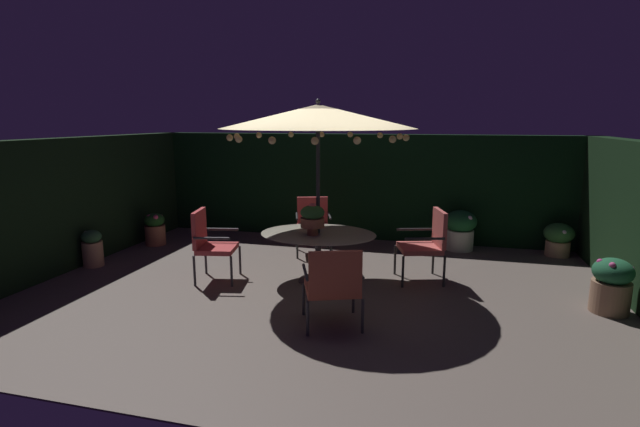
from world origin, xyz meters
The scene contains 15 objects.
ground_plane centered at (0.00, 0.00, -0.01)m, with size 8.63×6.50×0.02m, color #60544D.
hedge_backdrop_rear centered at (0.00, 3.10, 1.04)m, with size 8.63×0.30×2.08m, color black.
hedge_backdrop_left centered at (-4.16, 0.00, 1.04)m, with size 0.30×6.50×2.08m, color black.
patio_dining_table centered at (-0.09, 0.27, 0.61)m, with size 1.70×1.34×0.74m.
patio_umbrella centered at (-0.09, 0.27, 2.39)m, with size 2.75×2.75×2.64m.
centerpiece_planter centered at (-0.14, 0.12, 1.00)m, with size 0.34×0.34×0.46m.
patio_chair_north centered at (-1.66, -0.05, 0.60)m, with size 0.68×0.70×1.06m.
patio_chair_northeast centered at (0.48, -1.23, 0.54)m, with size 0.82×0.80×0.96m.
patio_chair_east centered at (1.45, 0.73, 0.61)m, with size 0.77×0.77×1.06m.
patio_chair_southeast centered at (-0.59, 1.79, 0.56)m, with size 0.77×0.77×0.98m.
potted_plant_right_far centered at (-3.64, 1.54, 0.32)m, with size 0.38×0.38×0.61m.
potted_plant_back_center centered at (1.98, 2.62, 0.40)m, with size 0.58×0.58×0.73m.
potted_plant_left_far centered at (3.70, 0.07, 0.36)m, with size 0.47×0.47×0.69m.
potted_plant_left_near centered at (-3.84, 0.08, 0.31)m, with size 0.32×0.32×0.60m.
potted_plant_right_near centered at (3.64, 2.63, 0.32)m, with size 0.50×0.50×0.58m.
Camera 1 is at (1.61, -6.23, 2.36)m, focal length 26.70 mm.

